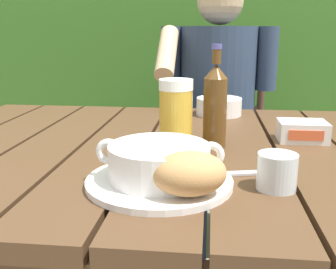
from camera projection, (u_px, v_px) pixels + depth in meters
The scene contains 13 objects.
dining_table at pixel (177, 177), 1.01m from camera, with size 1.42×0.99×0.75m.
hedge_backdrop at pixel (220, 8), 2.57m from camera, with size 3.39×0.93×2.50m.
chair_near_diner at pixel (215, 146), 1.94m from camera, with size 0.48×0.46×0.97m.
person_eating at pixel (217, 102), 1.69m from camera, with size 0.48×0.47×1.26m.
serving_plate at pixel (159, 181), 0.74m from camera, with size 0.27×0.27×0.01m.
soup_bowl at pixel (159, 161), 0.73m from camera, with size 0.24×0.19×0.07m.
bread_roll at pixel (189, 174), 0.65m from camera, with size 0.14×0.12×0.07m.
beer_glass at pixel (174, 115), 0.93m from camera, with size 0.08×0.08×0.17m.
beer_bottle at pixel (215, 105), 0.95m from camera, with size 0.06×0.06×0.25m.
water_glass_small at pixel (277, 172), 0.71m from camera, with size 0.07×0.07×0.07m.
butter_tub at pixel (302, 131), 1.03m from camera, with size 0.12×0.09×0.05m.
table_knife at pixel (225, 173), 0.78m from camera, with size 0.17×0.06×0.01m.
diner_bowl at pixel (219, 106), 1.34m from camera, with size 0.15×0.15×0.06m.
Camera 1 is at (0.08, -0.95, 1.03)m, focal length 42.44 mm.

